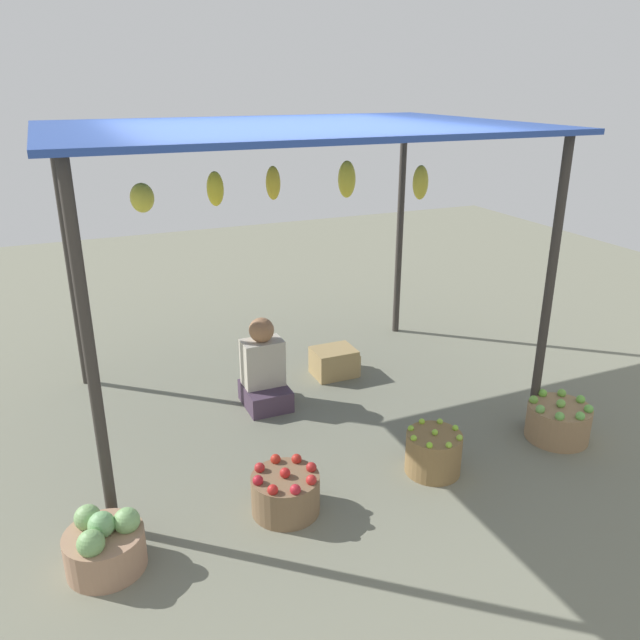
% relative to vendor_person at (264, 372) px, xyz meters
% --- Properties ---
extents(ground_plane, '(14.00, 14.00, 0.00)m').
position_rel_vendor_person_xyz_m(ground_plane, '(0.25, -0.07, -0.30)').
color(ground_plane, slate).
extents(market_stall_structure, '(3.56, 2.51, 2.30)m').
position_rel_vendor_person_xyz_m(market_stall_structure, '(0.25, -0.06, 1.84)').
color(market_stall_structure, '#38332D').
rests_on(market_stall_structure, ground).
extents(vendor_person, '(0.36, 0.44, 0.78)m').
position_rel_vendor_person_xyz_m(vendor_person, '(0.00, 0.00, 0.00)').
color(vendor_person, '#443345').
rests_on(vendor_person, ground).
extents(basket_cabbages, '(0.45, 0.45, 0.37)m').
position_rel_vendor_person_xyz_m(basket_cabbages, '(-1.45, -1.50, -0.15)').
color(basket_cabbages, '#A37B5F').
rests_on(basket_cabbages, ground).
extents(basket_red_apples, '(0.44, 0.44, 0.32)m').
position_rel_vendor_person_xyz_m(basket_red_apples, '(-0.33, -1.42, -0.16)').
color(basket_red_apples, brown).
rests_on(basket_red_apples, ground).
extents(basket_limes, '(0.39, 0.39, 0.34)m').
position_rel_vendor_person_xyz_m(basket_limes, '(0.78, -1.42, -0.15)').
color(basket_limes, olive).
rests_on(basket_limes, ground).
extents(basket_green_apples, '(0.48, 0.48, 0.33)m').
position_rel_vendor_person_xyz_m(basket_green_apples, '(1.91, -1.42, -0.16)').
color(basket_green_apples, '#997751').
rests_on(basket_green_apples, ground).
extents(wooden_crate_near_vendor, '(0.39, 0.31, 0.26)m').
position_rel_vendor_person_xyz_m(wooden_crate_near_vendor, '(0.78, 0.28, -0.17)').
color(wooden_crate_near_vendor, '#A58854').
rests_on(wooden_crate_near_vendor, ground).
extents(wooden_crate_stacked_rear, '(0.35, 0.33, 0.21)m').
position_rel_vendor_person_xyz_m(wooden_crate_stacked_rear, '(0.82, 0.30, -0.19)').
color(wooden_crate_stacked_rear, tan).
rests_on(wooden_crate_stacked_rear, ground).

